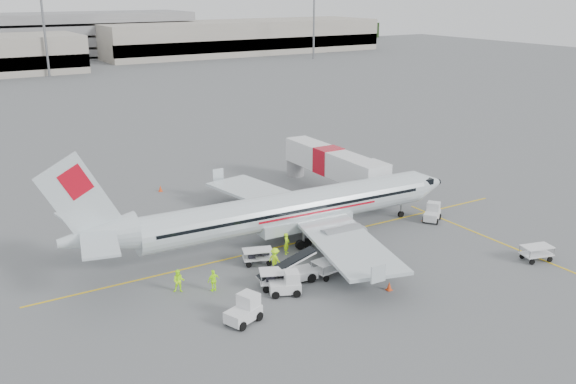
% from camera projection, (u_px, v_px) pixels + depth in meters
% --- Properties ---
extents(ground, '(360.00, 360.00, 0.00)m').
position_uv_depth(ground, '(301.00, 242.00, 53.18)').
color(ground, '#56595B').
extents(stripe_lead, '(44.00, 0.20, 0.01)m').
position_uv_depth(stripe_lead, '(301.00, 242.00, 53.18)').
color(stripe_lead, yellow).
rests_on(stripe_lead, ground).
extents(stripe_cross, '(0.20, 20.00, 0.01)m').
position_uv_depth(stripe_cross, '(493.00, 239.00, 53.66)').
color(stripe_cross, yellow).
rests_on(stripe_cross, ground).
extents(terminal_east, '(90.00, 26.00, 10.00)m').
position_uv_depth(terminal_east, '(241.00, 37.00, 204.22)').
color(terminal_east, gray).
rests_on(terminal_east, ground).
extents(parking_garage, '(62.00, 24.00, 14.00)m').
position_uv_depth(parking_garage, '(85.00, 33.00, 193.37)').
color(parking_garage, slate).
rests_on(parking_garage, ground).
extents(mast_center, '(3.20, 1.20, 22.00)m').
position_uv_depth(mast_center, '(44.00, 29.00, 148.10)').
color(mast_center, slate).
rests_on(mast_center, ground).
extents(mast_east, '(3.20, 1.20, 22.00)m').
position_uv_depth(mast_east, '(314.00, 20.00, 185.46)').
color(mast_east, slate).
rests_on(mast_east, ground).
extents(aircraft, '(35.34, 28.27, 9.43)m').
position_uv_depth(aircraft, '(291.00, 186.00, 52.09)').
color(aircraft, silver).
rests_on(aircraft, ground).
extents(jet_bridge, '(3.30, 17.22, 4.52)m').
position_uv_depth(jet_bridge, '(329.00, 170.00, 65.94)').
color(jet_bridge, silver).
rests_on(jet_bridge, ground).
extents(belt_loader, '(5.38, 2.54, 2.81)m').
position_uv_depth(belt_loader, '(289.00, 264.00, 45.56)').
color(belt_loader, silver).
rests_on(belt_loader, ground).
extents(tug_fore, '(2.41, 2.20, 1.62)m').
position_uv_depth(tug_fore, '(432.00, 212.00, 57.69)').
color(tug_fore, silver).
rests_on(tug_fore, ground).
extents(tug_mid, '(2.44, 1.95, 1.65)m').
position_uv_depth(tug_mid, '(285.00, 283.00, 43.89)').
color(tug_mid, silver).
rests_on(tug_mid, ground).
extents(tug_aft, '(2.63, 2.04, 1.79)m').
position_uv_depth(tug_aft, '(243.00, 310.00, 40.15)').
color(tug_aft, silver).
rests_on(tug_aft, ground).
extents(cart_loaded_a, '(2.55, 1.98, 1.17)m').
position_uv_depth(cart_loaded_a, '(258.00, 257.00, 48.81)').
color(cart_loaded_a, silver).
rests_on(cart_loaded_a, ground).
extents(cart_loaded_b, '(2.96, 2.42, 1.34)m').
position_uv_depth(cart_loaded_b, '(278.00, 279.00, 44.84)').
color(cart_loaded_b, silver).
rests_on(cart_loaded_b, ground).
extents(cart_empty_a, '(2.56, 1.68, 1.26)m').
position_uv_depth(cart_empty_a, '(329.00, 268.00, 46.78)').
color(cart_empty_a, silver).
rests_on(cart_empty_a, ground).
extents(cart_empty_b, '(2.57, 1.89, 1.20)m').
position_uv_depth(cart_empty_b, '(537.00, 253.00, 49.40)').
color(cart_empty_b, silver).
rests_on(cart_empty_b, ground).
extents(cone_nose, '(0.37, 0.37, 0.61)m').
position_uv_depth(cone_nose, '(424.00, 218.00, 57.80)').
color(cone_nose, '#F24615').
rests_on(cone_nose, ground).
extents(cone_port, '(0.41, 0.41, 0.66)m').
position_uv_depth(cone_port, '(160.00, 188.00, 66.24)').
color(cone_port, '#F24615').
rests_on(cone_port, ground).
extents(cone_stbd, '(0.40, 0.40, 0.65)m').
position_uv_depth(cone_stbd, '(389.00, 286.00, 44.62)').
color(cone_stbd, '#F24615').
rests_on(cone_stbd, ground).
extents(crew_a, '(0.75, 0.72, 1.73)m').
position_uv_depth(crew_a, '(287.00, 243.00, 50.57)').
color(crew_a, '#B6FE10').
rests_on(crew_a, ground).
extents(crew_b, '(1.00, 0.93, 1.65)m').
position_uv_depth(crew_b, '(179.00, 281.00, 44.20)').
color(crew_b, '#B6FE10').
rests_on(crew_b, ground).
extents(crew_c, '(1.02, 1.32, 1.80)m').
position_uv_depth(crew_c, '(275.00, 259.00, 47.52)').
color(crew_c, '#B6FE10').
rests_on(crew_c, ground).
extents(crew_d, '(0.97, 0.49, 1.58)m').
position_uv_depth(crew_d, '(214.00, 280.00, 44.38)').
color(crew_d, '#B6FE10').
rests_on(crew_d, ground).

